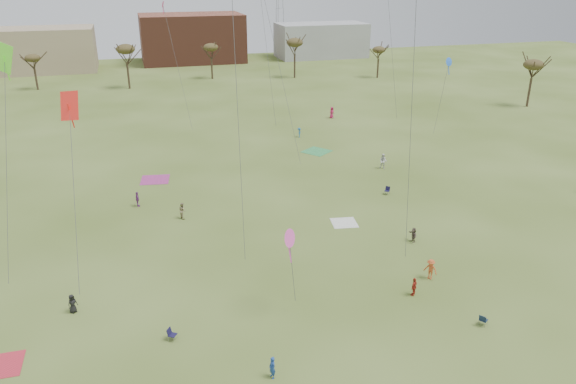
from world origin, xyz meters
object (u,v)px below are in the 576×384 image
object	(u,v)px
spectator_fore_a	(414,287)
camp_chair_right	(387,192)
flyer_near_right	(272,368)
camp_chair_left	(172,337)
camp_chair_center	(483,322)

from	to	relation	value
spectator_fore_a	camp_chair_right	size ratio (longest dim) A/B	1.70
spectator_fore_a	camp_chair_right	distance (m)	20.07
spectator_fore_a	flyer_near_right	bearing A→B (deg)	-14.42
flyer_near_right	camp_chair_left	world-z (taller)	flyer_near_right
camp_chair_left	camp_chair_center	bearing A→B (deg)	-68.73
camp_chair_center	camp_chair_right	size ratio (longest dim) A/B	1.00
camp_chair_center	camp_chair_left	bearing A→B (deg)	45.09
camp_chair_center	camp_chair_right	world-z (taller)	same
camp_chair_left	camp_chair_right	distance (m)	31.49
spectator_fore_a	camp_chair_center	size ratio (longest dim) A/B	1.70
flyer_near_right	spectator_fore_a	world-z (taller)	spectator_fore_a
spectator_fore_a	camp_chair_right	bearing A→B (deg)	-149.08
spectator_fore_a	camp_chair_right	world-z (taller)	spectator_fore_a
flyer_near_right	camp_chair_right	distance (m)	31.38
flyer_near_right	camp_chair_center	bearing A→B (deg)	78.93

